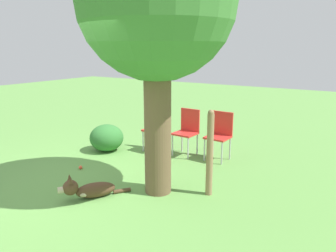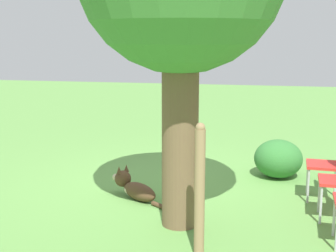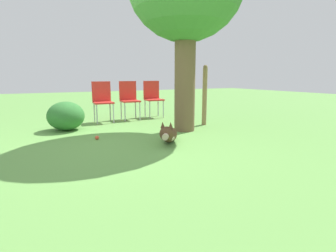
{
  "view_description": "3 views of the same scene",
  "coord_description": "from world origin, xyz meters",
  "px_view_note": "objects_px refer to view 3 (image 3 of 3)",
  "views": [
    {
      "loc": [
        3.56,
        3.76,
        2.2
      ],
      "look_at": [
        -0.51,
        1.17,
        1.04
      ],
      "focal_mm": 35.0,
      "sensor_mm": 36.0,
      "label": 1
    },
    {
      "loc": [
        -1.3,
        6.04,
        2.11
      ],
      "look_at": [
        -0.24,
        1.07,
        1.14
      ],
      "focal_mm": 50.0,
      "sensor_mm": 36.0,
      "label": 2
    },
    {
      "loc": [
        4.09,
        -1.62,
        1.08
      ],
      "look_at": [
        0.27,
        0.37,
        0.26
      ],
      "focal_mm": 28.0,
      "sensor_mm": 36.0,
      "label": 3
    }
  ],
  "objects_px": {
    "red_chair_1": "(129,97)",
    "red_chair_2": "(153,96)",
    "fence_post": "(205,95)",
    "red_chair_0": "(102,99)",
    "tennis_ball": "(97,138)",
    "dog": "(169,135)"
  },
  "relations": [
    {
      "from": "dog",
      "to": "red_chair_1",
      "type": "relative_size",
      "value": 0.96
    },
    {
      "from": "red_chair_0",
      "to": "red_chair_2",
      "type": "xyz_separation_m",
      "value": [
        -0.17,
        1.38,
        0.0
      ]
    },
    {
      "from": "fence_post",
      "to": "red_chair_0",
      "type": "height_order",
      "value": "fence_post"
    },
    {
      "from": "dog",
      "to": "fence_post",
      "type": "relative_size",
      "value": 0.69
    },
    {
      "from": "dog",
      "to": "red_chair_2",
      "type": "bearing_deg",
      "value": -163.19
    },
    {
      "from": "red_chair_0",
      "to": "red_chair_2",
      "type": "relative_size",
      "value": 1.0
    },
    {
      "from": "red_chair_0",
      "to": "red_chair_1",
      "type": "distance_m",
      "value": 0.7
    },
    {
      "from": "red_chair_0",
      "to": "red_chair_2",
      "type": "distance_m",
      "value": 1.39
    },
    {
      "from": "red_chair_0",
      "to": "dog",
      "type": "bearing_deg",
      "value": 13.45
    },
    {
      "from": "dog",
      "to": "tennis_ball",
      "type": "height_order",
      "value": "dog"
    },
    {
      "from": "red_chair_2",
      "to": "tennis_ball",
      "type": "bearing_deg",
      "value": -42.14
    },
    {
      "from": "red_chair_1",
      "to": "tennis_ball",
      "type": "bearing_deg",
      "value": -31.0
    },
    {
      "from": "fence_post",
      "to": "red_chair_1",
      "type": "relative_size",
      "value": 1.38
    },
    {
      "from": "tennis_ball",
      "to": "dog",
      "type": "bearing_deg",
      "value": 52.4
    },
    {
      "from": "red_chair_1",
      "to": "fence_post",
      "type": "bearing_deg",
      "value": 42.07
    },
    {
      "from": "red_chair_1",
      "to": "red_chair_2",
      "type": "relative_size",
      "value": 1.0
    },
    {
      "from": "dog",
      "to": "tennis_ball",
      "type": "xyz_separation_m",
      "value": [
        -0.77,
        -1.0,
        -0.1
      ]
    },
    {
      "from": "red_chair_0",
      "to": "tennis_ball",
      "type": "bearing_deg",
      "value": -14.27
    },
    {
      "from": "dog",
      "to": "red_chair_1",
      "type": "xyz_separation_m",
      "value": [
        -2.6,
        0.23,
        0.42
      ]
    },
    {
      "from": "fence_post",
      "to": "red_chair_0",
      "type": "distance_m",
      "value": 2.4
    },
    {
      "from": "dog",
      "to": "red_chair_2",
      "type": "height_order",
      "value": "red_chair_2"
    },
    {
      "from": "red_chair_2",
      "to": "tennis_ball",
      "type": "distance_m",
      "value": 2.77
    }
  ]
}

